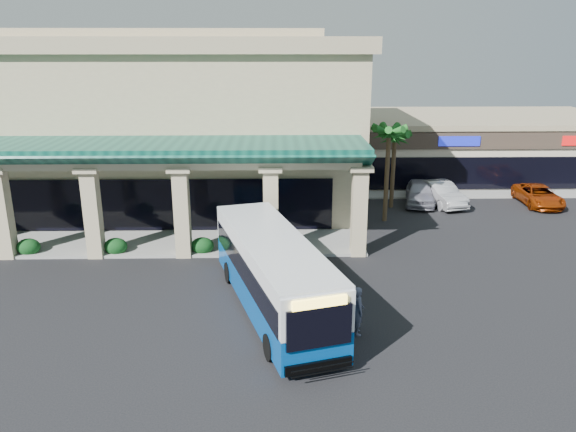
{
  "coord_description": "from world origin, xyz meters",
  "views": [
    {
      "loc": [
        1.79,
        -22.08,
        10.59
      ],
      "look_at": [
        2.37,
        4.99,
        2.2
      ],
      "focal_mm": 35.0,
      "sensor_mm": 36.0,
      "label": 1
    }
  ],
  "objects_px": {
    "transit_bus": "(273,275)",
    "pedestrian": "(358,311)",
    "car_gray": "(538,195)",
    "car_white": "(440,193)",
    "car_silver": "(420,192)"
  },
  "relations": [
    {
      "from": "pedestrian",
      "to": "car_gray",
      "type": "xyz_separation_m",
      "value": [
        14.74,
        17.37,
        -0.29
      ]
    },
    {
      "from": "car_silver",
      "to": "car_white",
      "type": "distance_m",
      "value": 1.34
    },
    {
      "from": "car_silver",
      "to": "car_white",
      "type": "height_order",
      "value": "car_silver"
    },
    {
      "from": "car_silver",
      "to": "car_gray",
      "type": "height_order",
      "value": "car_silver"
    },
    {
      "from": "transit_bus",
      "to": "pedestrian",
      "type": "height_order",
      "value": "transit_bus"
    },
    {
      "from": "transit_bus",
      "to": "pedestrian",
      "type": "distance_m",
      "value": 3.86
    },
    {
      "from": "transit_bus",
      "to": "pedestrian",
      "type": "relative_size",
      "value": 5.86
    },
    {
      "from": "car_silver",
      "to": "car_white",
      "type": "relative_size",
      "value": 0.99
    },
    {
      "from": "transit_bus",
      "to": "car_gray",
      "type": "bearing_deg",
      "value": 24.18
    },
    {
      "from": "transit_bus",
      "to": "pedestrian",
      "type": "bearing_deg",
      "value": -49.06
    },
    {
      "from": "transit_bus",
      "to": "car_silver",
      "type": "xyz_separation_m",
      "value": [
        9.99,
        15.77,
        -0.75
      ]
    },
    {
      "from": "car_white",
      "to": "car_gray",
      "type": "distance_m",
      "value": 6.65
    },
    {
      "from": "transit_bus",
      "to": "car_white",
      "type": "xyz_separation_m",
      "value": [
        11.3,
        15.5,
        -0.77
      ]
    },
    {
      "from": "pedestrian",
      "to": "car_silver",
      "type": "xyz_separation_m",
      "value": [
        6.78,
        17.83,
        -0.14
      ]
    },
    {
      "from": "car_white",
      "to": "pedestrian",
      "type": "bearing_deg",
      "value": -128.93
    }
  ]
}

